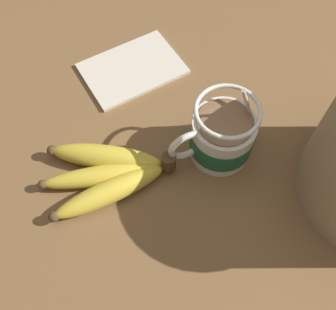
{
  "coord_description": "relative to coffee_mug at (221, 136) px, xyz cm",
  "views": [
    {
      "loc": [
        13.6,
        22.37,
        51.18
      ],
      "look_at": [
        3.86,
        -0.69,
        7.25
      ],
      "focal_mm": 40.0,
      "sensor_mm": 36.0,
      "label": 1
    }
  ],
  "objects": [
    {
      "name": "table",
      "position": [
        4.31,
        0.79,
        -5.45
      ],
      "size": [
        138.71,
        138.71,
        2.74
      ],
      "color": "brown",
      "rests_on": "ground"
    },
    {
      "name": "coffee_mug",
      "position": [
        0.0,
        0.0,
        0.0
      ],
      "size": [
        14.54,
        9.06,
        13.36
      ],
      "color": "white",
      "rests_on": "table"
    },
    {
      "name": "banana_bunch",
      "position": [
        16.55,
        -1.99,
        -2.41
      ],
      "size": [
        18.9,
        13.06,
        4.04
      ],
      "color": "#4C381E",
      "rests_on": "table"
    },
    {
      "name": "napkin",
      "position": [
        6.22,
        -20.15,
        -3.78
      ],
      "size": [
        17.69,
        13.51,
        0.6
      ],
      "color": "beige",
      "rests_on": "table"
    }
  ]
}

